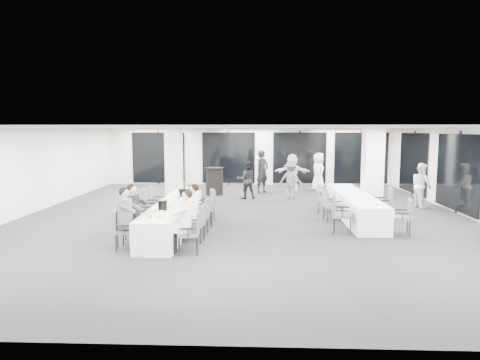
% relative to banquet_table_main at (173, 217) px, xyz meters
% --- Properties ---
extents(room, '(14.04, 16.04, 2.84)m').
position_rel_banquet_table_main_xyz_m(room, '(2.76, 2.91, 1.01)').
color(room, '#222227').
rests_on(room, ground).
extents(column_left, '(0.60, 0.60, 2.80)m').
position_rel_banquet_table_main_xyz_m(column_left, '(-0.93, 5.00, 1.02)').
color(column_left, silver).
rests_on(column_left, floor).
extents(column_right, '(0.60, 0.60, 2.80)m').
position_rel_banquet_table_main_xyz_m(column_right, '(6.07, 2.80, 1.02)').
color(column_right, silver).
rests_on(column_right, floor).
extents(banquet_table_main, '(0.90, 5.00, 0.75)m').
position_rel_banquet_table_main_xyz_m(banquet_table_main, '(0.00, 0.00, 0.00)').
color(banquet_table_main, white).
rests_on(banquet_table_main, floor).
extents(banquet_table_side, '(0.90, 5.00, 0.75)m').
position_rel_banquet_table_main_xyz_m(banquet_table_side, '(5.30, 1.91, 0.00)').
color(banquet_table_side, white).
rests_on(banquet_table_side, floor).
extents(cocktail_table, '(0.83, 0.83, 1.15)m').
position_rel_banquet_table_main_xyz_m(cocktail_table, '(0.49, 6.47, 0.21)').
color(cocktail_table, black).
rests_on(cocktail_table, floor).
extents(chair_main_left_near, '(0.55, 0.58, 0.91)m').
position_rel_banquet_table_main_xyz_m(chair_main_left_near, '(-0.83, -1.87, 0.14)').
color(chair_main_left_near, '#494C50').
rests_on(chair_main_left_near, floor).
extents(chair_main_left_second, '(0.56, 0.60, 0.96)m').
position_rel_banquet_table_main_xyz_m(chair_main_left_second, '(-0.83, -1.26, 0.17)').
color(chair_main_left_second, '#494C50').
rests_on(chair_main_left_second, floor).
extents(chair_main_left_mid, '(0.53, 0.59, 1.01)m').
position_rel_banquet_table_main_xyz_m(chair_main_left_mid, '(-0.84, -0.32, 0.20)').
color(chair_main_left_mid, '#494C50').
rests_on(chair_main_left_mid, floor).
extents(chair_main_left_fourth, '(0.59, 0.63, 1.03)m').
position_rel_banquet_table_main_xyz_m(chair_main_left_fourth, '(-0.84, 0.72, 0.21)').
color(chair_main_left_fourth, '#494C50').
rests_on(chair_main_left_fourth, floor).
extents(chair_main_left_far, '(0.57, 0.61, 1.00)m').
position_rel_banquet_table_main_xyz_m(chair_main_left_far, '(-0.84, 1.47, 0.19)').
color(chair_main_left_far, '#494C50').
rests_on(chair_main_left_far, floor).
extents(chair_main_right_near, '(0.55, 0.58, 0.95)m').
position_rel_banquet_table_main_xyz_m(chair_main_right_near, '(0.83, -2.13, 0.16)').
color(chair_main_right_near, '#494C50').
rests_on(chair_main_right_near, floor).
extents(chair_main_right_second, '(0.51, 0.55, 0.92)m').
position_rel_banquet_table_main_xyz_m(chair_main_right_second, '(0.83, -1.15, 0.15)').
color(chair_main_right_second, '#494C50').
rests_on(chair_main_right_second, floor).
extents(chair_main_right_mid, '(0.51, 0.56, 0.94)m').
position_rel_banquet_table_main_xyz_m(chair_main_right_mid, '(0.83, -0.38, 0.16)').
color(chair_main_right_mid, '#494C50').
rests_on(chair_main_right_mid, floor).
extents(chair_main_right_fourth, '(0.60, 0.64, 1.04)m').
position_rel_banquet_table_main_xyz_m(chair_main_right_fourth, '(0.84, 0.64, 0.22)').
color(chair_main_right_fourth, '#494C50').
rests_on(chair_main_right_fourth, floor).
extents(chair_main_right_far, '(0.56, 0.59, 0.92)m').
position_rel_banquet_table_main_xyz_m(chair_main_right_far, '(0.83, 1.48, 0.15)').
color(chair_main_right_far, '#494C50').
rests_on(chair_main_right_far, floor).
extents(chair_side_left_near, '(0.61, 0.64, 1.01)m').
position_rel_banquet_table_main_xyz_m(chair_side_left_near, '(4.46, -0.10, 0.20)').
color(chair_side_left_near, '#494C50').
rests_on(chair_side_left_near, floor).
extents(chair_side_left_mid, '(0.54, 0.59, 0.97)m').
position_rel_banquet_table_main_xyz_m(chair_side_left_mid, '(4.46, 1.40, 0.18)').
color(chair_side_left_mid, '#494C50').
rests_on(chair_side_left_mid, floor).
extents(chair_side_left_far, '(0.52, 0.56, 0.90)m').
position_rel_banquet_table_main_xyz_m(chair_side_left_far, '(4.47, 2.89, 0.14)').
color(chair_side_left_far, '#494C50').
rests_on(chair_side_left_far, floor).
extents(chair_side_right_near, '(0.55, 0.59, 0.94)m').
position_rel_banquet_table_main_xyz_m(chair_side_right_near, '(6.13, -0.22, 0.16)').
color(chair_side_right_near, '#494C50').
rests_on(chair_side_right_near, floor).
extents(chair_side_right_mid, '(0.57, 0.61, 1.02)m').
position_rel_banquet_table_main_xyz_m(chair_side_right_mid, '(6.14, 1.52, 0.21)').
color(chair_side_right_mid, '#494C50').
rests_on(chair_side_right_mid, floor).
extents(chair_side_right_far, '(0.62, 0.65, 1.02)m').
position_rel_banquet_table_main_xyz_m(chair_side_right_far, '(6.14, 2.84, 0.21)').
color(chair_side_right_far, '#494C50').
rests_on(chair_side_right_far, floor).
extents(seated_guest_a, '(0.50, 0.38, 1.44)m').
position_rel_banquet_table_main_xyz_m(seated_guest_a, '(-0.67, -1.85, 0.44)').
color(seated_guest_a, '#525559').
rests_on(seated_guest_a, floor).
extents(seated_guest_b, '(0.50, 0.38, 1.44)m').
position_rel_banquet_table_main_xyz_m(seated_guest_b, '(-0.67, -1.25, 0.44)').
color(seated_guest_b, black).
rests_on(seated_guest_b, floor).
extents(seated_guest_c, '(0.50, 0.38, 1.44)m').
position_rel_banquet_table_main_xyz_m(seated_guest_c, '(0.67, -2.14, 0.44)').
color(seated_guest_c, white).
rests_on(seated_guest_c, floor).
extents(seated_guest_d, '(0.50, 0.38, 1.44)m').
position_rel_banquet_table_main_xyz_m(seated_guest_d, '(0.67, -1.14, 0.44)').
color(seated_guest_d, white).
rests_on(seated_guest_d, floor).
extents(standing_guest_a, '(0.98, 0.98, 2.10)m').
position_rel_banquet_table_main_xyz_m(standing_guest_a, '(2.51, 7.15, 0.67)').
color(standing_guest_a, black).
rests_on(standing_guest_a, floor).
extents(standing_guest_b, '(0.95, 0.72, 1.75)m').
position_rel_banquet_table_main_xyz_m(standing_guest_b, '(1.85, 5.48, 0.50)').
color(standing_guest_b, black).
rests_on(standing_guest_b, floor).
extents(standing_guest_c, '(1.22, 0.88, 1.70)m').
position_rel_banquet_table_main_xyz_m(standing_guest_c, '(3.63, 5.57, 0.48)').
color(standing_guest_c, '#525559').
rests_on(standing_guest_c, floor).
extents(standing_guest_d, '(1.42, 1.14, 2.12)m').
position_rel_banquet_table_main_xyz_m(standing_guest_d, '(6.97, 5.75, 0.69)').
color(standing_guest_d, black).
rests_on(standing_guest_d, floor).
extents(standing_guest_e, '(0.68, 0.99, 1.93)m').
position_rel_banquet_table_main_xyz_m(standing_guest_e, '(5.03, 7.81, 0.59)').
color(standing_guest_e, white).
rests_on(standing_guest_e, floor).
extents(standing_guest_f, '(1.80, 0.82, 1.90)m').
position_rel_banquet_table_main_xyz_m(standing_guest_f, '(3.84, 7.45, 0.58)').
color(standing_guest_f, white).
rests_on(standing_guest_f, floor).
extents(standing_guest_g, '(0.85, 0.80, 1.84)m').
position_rel_banquet_table_main_xyz_m(standing_guest_g, '(-1.61, 9.00, 0.54)').
color(standing_guest_g, white).
rests_on(standing_guest_g, floor).
extents(standing_guest_h, '(0.67, 0.94, 1.79)m').
position_rel_banquet_table_main_xyz_m(standing_guest_h, '(8.07, 3.80, 0.52)').
color(standing_guest_h, white).
rests_on(standing_guest_h, floor).
extents(ice_bucket_near, '(0.22, 0.22, 0.25)m').
position_rel_banquet_table_main_xyz_m(ice_bucket_near, '(-0.07, -0.96, 0.50)').
color(ice_bucket_near, black).
rests_on(ice_bucket_near, banquet_table_main).
extents(ice_bucket_far, '(0.21, 0.21, 0.24)m').
position_rel_banquet_table_main_xyz_m(ice_bucket_far, '(0.05, 1.19, 0.49)').
color(ice_bucket_far, black).
rests_on(ice_bucket_far, banquet_table_main).
extents(water_bottle_a, '(0.06, 0.06, 0.20)m').
position_rel_banquet_table_main_xyz_m(water_bottle_a, '(-0.08, -2.13, 0.47)').
color(water_bottle_a, silver).
rests_on(water_bottle_a, banquet_table_main).
extents(water_bottle_b, '(0.07, 0.07, 0.21)m').
position_rel_banquet_table_main_xyz_m(water_bottle_b, '(0.06, 0.51, 0.48)').
color(water_bottle_b, silver).
rests_on(water_bottle_b, banquet_table_main).
extents(water_bottle_c, '(0.07, 0.07, 0.23)m').
position_rel_banquet_table_main_xyz_m(water_bottle_c, '(0.05, 2.04, 0.49)').
color(water_bottle_c, silver).
rests_on(water_bottle_c, banquet_table_main).
extents(plate_a, '(0.18, 0.18, 0.03)m').
position_rel_banquet_table_main_xyz_m(plate_a, '(-0.14, -1.28, 0.39)').
color(plate_a, white).
rests_on(plate_a, banquet_table_main).
extents(plate_b, '(0.22, 0.22, 0.03)m').
position_rel_banquet_table_main_xyz_m(plate_b, '(0.06, -1.88, 0.39)').
color(plate_b, white).
rests_on(plate_b, banquet_table_main).
extents(plate_c, '(0.20, 0.20, 0.03)m').
position_rel_banquet_table_main_xyz_m(plate_c, '(0.01, -0.50, 0.39)').
color(plate_c, white).
rests_on(plate_c, banquet_table_main).
extents(wine_glass, '(0.08, 0.08, 0.21)m').
position_rel_banquet_table_main_xyz_m(wine_glass, '(0.15, -2.05, 0.53)').
color(wine_glass, silver).
rests_on(wine_glass, banquet_table_main).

